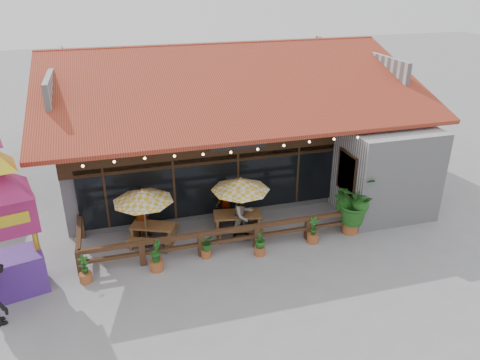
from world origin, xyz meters
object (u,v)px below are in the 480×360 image
object	(u,v)px
umbrella_left	(143,196)
picnic_table_right	(237,220)
picnic_table_left	(153,231)
umbrella_right	(240,185)
tropical_plant	(353,202)

from	to	relation	value
umbrella_left	picnic_table_right	bearing A→B (deg)	-1.73
picnic_table_left	picnic_table_right	distance (m)	3.11
picnic_table_right	umbrella_left	bearing A→B (deg)	178.27
picnic_table_right	umbrella_right	bearing A→B (deg)	-4.46
picnic_table_left	picnic_table_right	bearing A→B (deg)	-3.14
umbrella_right	tropical_plant	distance (m)	4.21
umbrella_left	umbrella_right	bearing A→B (deg)	-1.82
umbrella_left	tropical_plant	bearing A→B (deg)	-9.13
tropical_plant	umbrella_right	bearing A→B (deg)	164.76
umbrella_left	picnic_table_left	bearing A→B (deg)	14.86
picnic_table_left	tropical_plant	size ratio (longest dim) A/B	0.88
picnic_table_left	umbrella_right	bearing A→B (deg)	-3.19
umbrella_left	picnic_table_left	distance (m)	1.50
umbrella_left	picnic_table_left	xyz separation A→B (m)	(0.26, 0.07, -1.48)
umbrella_right	picnic_table_right	distance (m)	1.44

